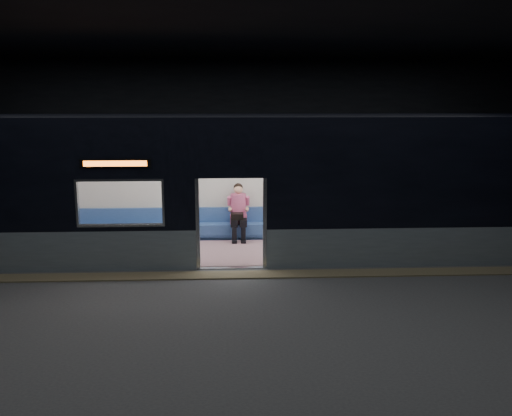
{
  "coord_description": "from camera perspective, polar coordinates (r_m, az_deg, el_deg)",
  "views": [
    {
      "loc": [
        -0.01,
        -10.59,
        3.74
      ],
      "look_at": [
        0.6,
        2.3,
        1.13
      ],
      "focal_mm": 38.0,
      "sensor_mm": 36.0,
      "label": 1
    }
  ],
  "objects": [
    {
      "name": "metro_car",
      "position": [
        13.27,
        -2.66,
        3.22
      ],
      "size": [
        18.0,
        3.04,
        3.35
      ],
      "color": "#8C9CA7",
      "rests_on": "station_floor"
    },
    {
      "name": "tactile_strip",
      "position": [
        11.75,
        -2.56,
        -7.06
      ],
      "size": [
        22.8,
        0.5,
        0.03
      ],
      "primitive_type": "cube",
      "color": "#8C7F59",
      "rests_on": "station_floor"
    },
    {
      "name": "passenger",
      "position": [
        14.43,
        -1.86,
        -0.11
      ],
      "size": [
        0.5,
        0.8,
        1.5
      ],
      "rotation": [
        0.0,
        0.0,
        0.19
      ],
      "color": "black",
      "rests_on": "metro_car"
    },
    {
      "name": "transit_map",
      "position": [
        15.35,
        14.97,
        2.48
      ],
      "size": [
        0.93,
        0.03,
        0.6
      ],
      "primitive_type": "cube",
      "color": "white",
      "rests_on": "metro_car"
    },
    {
      "name": "station_floor",
      "position": [
        11.23,
        -2.55,
        -8.04
      ],
      "size": [
        24.0,
        14.0,
        0.01
      ],
      "primitive_type": "cube",
      "color": "#47494C",
      "rests_on": "ground"
    },
    {
      "name": "handbag",
      "position": [
        14.21,
        -2.0,
        -0.87
      ],
      "size": [
        0.39,
        0.35,
        0.16
      ],
      "primitive_type": "cube",
      "rotation": [
        0.0,
        0.0,
        0.24
      ],
      "color": "black",
      "rests_on": "passenger"
    },
    {
      "name": "station_envelope",
      "position": [
        10.59,
        -2.73,
        11.02
      ],
      "size": [
        24.0,
        14.0,
        5.0
      ],
      "color": "black",
      "rests_on": "station_floor"
    }
  ]
}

